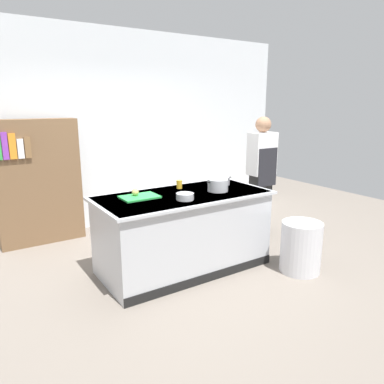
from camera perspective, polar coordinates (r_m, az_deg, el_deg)
name	(u,v)px	position (r m, az deg, el deg)	size (l,w,h in m)	color
ground_plane	(184,267)	(4.44, -1.32, -11.66)	(10.00, 10.00, 0.00)	slate
back_wall	(112,129)	(5.92, -12.34, 9.50)	(6.40, 0.12, 3.00)	silver
counter_island	(183,230)	(4.26, -1.35, -6.00)	(1.98, 0.98, 0.90)	#B7BABF
cutting_board	(140,197)	(4.01, -8.18, -0.77)	(0.40, 0.28, 0.02)	green
onion	(135,192)	(4.03, -8.83, -0.03)	(0.08, 0.08, 0.08)	tan
stock_pot	(218,185)	(4.27, 4.05, 1.08)	(0.30, 0.24, 0.14)	#B7BABF
sauce_pan	(223,181)	(4.62, 4.88, 1.75)	(0.23, 0.16, 0.10)	#99999E
mixing_bowl	(185,197)	(3.89, -1.10, -0.71)	(0.19, 0.19, 0.07)	#B7BABF
juice_cup	(179,184)	(4.40, -2.00, 1.20)	(0.07, 0.07, 0.10)	yellow
trash_bin	(301,247)	(4.42, 16.61, -8.21)	(0.46, 0.46, 0.59)	silver
person_chef	(261,173)	(5.37, 10.74, 2.86)	(0.38, 0.25, 1.72)	#262626
bookshelf	(38,182)	(5.40, -22.84, 1.40)	(1.10, 0.31, 1.70)	brown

